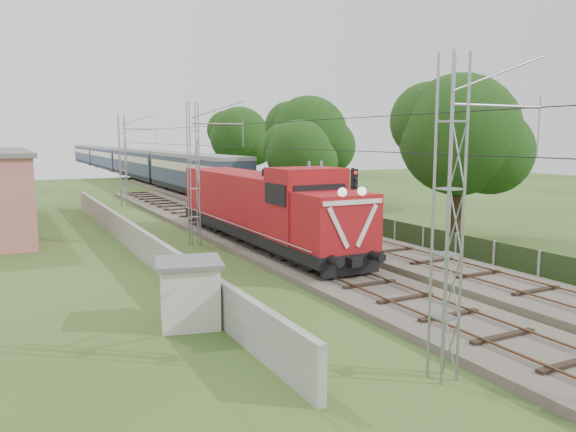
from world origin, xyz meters
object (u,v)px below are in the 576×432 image
signal_post (353,197)px  relay_hut (189,292)px  locomotive (262,206)px  coach_rake (123,159)px

signal_post → relay_hut: size_ratio=1.84×
relay_hut → locomotive: bearing=54.9°
locomotive → signal_post: locomotive is taller
locomotive → coach_rake: size_ratio=0.18×
signal_post → coach_rake: bearing=88.2°
locomotive → coach_rake: bearing=85.6°
signal_post → relay_hut: (-10.18, -5.83, -2.06)m
locomotive → signal_post: size_ratio=3.94×
coach_rake → signal_post: (-2.22, -69.01, 0.46)m
relay_hut → coach_rake: bearing=80.6°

